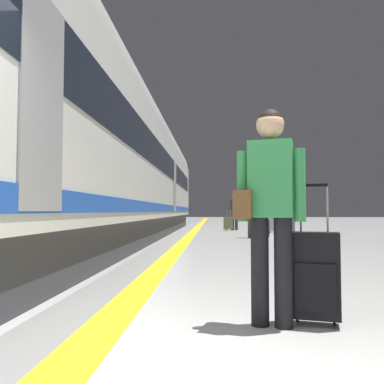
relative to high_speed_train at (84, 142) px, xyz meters
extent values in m
cube|color=yellow|center=(2.16, 2.70, -2.50)|extent=(0.36, 80.00, 0.01)
cube|color=slate|center=(1.80, 2.70, -2.50)|extent=(0.67, 80.00, 0.01)
cube|color=#38383D|center=(0.00, -0.49, -2.16)|extent=(2.67, 32.38, 0.70)
cube|color=silver|center=(0.00, -0.49, -0.36)|extent=(2.90, 33.73, 2.90)
cylinder|color=silver|center=(0.00, -0.49, 1.04)|extent=(2.84, 33.06, 2.84)
cube|color=black|center=(0.00, -0.49, -0.01)|extent=(2.93, 31.71, 0.80)
cube|color=#1E4CB2|center=(0.00, -0.49, -1.51)|extent=(2.94, 33.06, 0.24)
cone|color=silver|center=(0.00, 17.68, -0.61)|extent=(2.75, 2.60, 2.75)
cube|color=gray|center=(1.46, -5.55, -0.61)|extent=(0.02, 0.90, 2.00)
cube|color=gray|center=(1.46, 7.10, -0.61)|extent=(0.02, 0.90, 2.00)
cylinder|color=black|center=(3.55, -5.91, -2.08)|extent=(0.14, 0.14, 0.85)
cylinder|color=black|center=(3.37, -5.86, -2.08)|extent=(0.14, 0.14, 0.85)
cube|color=#338C4C|center=(3.46, -5.88, -1.35)|extent=(0.38, 0.28, 0.61)
cylinder|color=#338C4C|center=(3.68, -5.95, -1.40)|extent=(0.09, 0.09, 0.57)
cylinder|color=#338C4C|center=(3.24, -5.84, -1.40)|extent=(0.09, 0.09, 0.57)
sphere|color=tan|center=(3.46, -5.88, -0.92)|extent=(0.22, 0.22, 0.22)
sphere|color=black|center=(3.46, -5.88, -0.89)|extent=(0.20, 0.20, 0.20)
cube|color=brown|center=(3.26, -5.86, -1.55)|extent=(0.21, 0.31, 0.22)
cube|color=black|center=(3.81, -5.83, -2.11)|extent=(0.42, 0.31, 0.67)
cube|color=black|center=(3.78, -5.94, -2.19)|extent=(0.31, 0.09, 0.37)
cylinder|color=black|center=(3.97, -5.80, -2.48)|extent=(0.03, 0.06, 0.06)
cylinder|color=black|center=(3.69, -5.73, -2.48)|extent=(0.03, 0.06, 0.06)
cylinder|color=gray|center=(3.93, -5.80, -1.58)|extent=(0.02, 0.02, 0.38)
cylinder|color=gray|center=(3.72, -5.75, -1.58)|extent=(0.02, 0.02, 0.38)
cube|color=black|center=(3.83, -5.77, -1.39)|extent=(0.22, 0.08, 0.02)
cylinder|color=#383842|center=(4.26, 4.59, -2.08)|extent=(0.14, 0.14, 0.85)
cylinder|color=#383842|center=(4.43, 4.55, -2.08)|extent=(0.14, 0.14, 0.85)
cube|color=blue|center=(4.35, 4.57, -1.35)|extent=(0.38, 0.27, 0.61)
cylinder|color=blue|center=(4.13, 4.63, -1.40)|extent=(0.09, 0.09, 0.57)
cylinder|color=blue|center=(4.56, 4.53, -1.40)|extent=(0.09, 0.09, 0.57)
sphere|color=beige|center=(4.35, 4.57, -0.92)|extent=(0.22, 0.22, 0.22)
sphere|color=black|center=(4.35, 4.57, -0.89)|extent=(0.20, 0.20, 0.20)
cube|color=#19234C|center=(4.67, 4.23, -2.17)|extent=(0.39, 0.23, 0.55)
cube|color=#19234C|center=(4.67, 4.35, -2.24)|extent=(0.31, 0.02, 0.30)
cylinder|color=black|center=(4.52, 4.17, -2.48)|extent=(0.02, 0.06, 0.06)
cylinder|color=black|center=(4.81, 4.16, -2.48)|extent=(0.02, 0.06, 0.06)
cylinder|color=gray|center=(4.56, 4.18, -1.70)|extent=(0.02, 0.02, 0.38)
cylinder|color=gray|center=(4.77, 4.18, -1.70)|extent=(0.02, 0.02, 0.38)
cube|color=black|center=(4.66, 4.18, -1.51)|extent=(0.22, 0.03, 0.02)
cylinder|color=#383842|center=(5.07, 8.00, -2.09)|extent=(0.14, 0.14, 0.83)
cylinder|color=#383842|center=(5.24, 8.03, -2.09)|extent=(0.14, 0.14, 0.83)
cube|color=blue|center=(5.16, 8.02, -1.38)|extent=(0.37, 0.25, 0.59)
cylinder|color=blue|center=(4.94, 7.99, -1.43)|extent=(0.09, 0.09, 0.55)
cylinder|color=blue|center=(5.37, 8.06, -1.43)|extent=(0.09, 0.09, 0.55)
sphere|color=#A37556|center=(5.16, 8.02, -0.95)|extent=(0.22, 0.22, 0.22)
sphere|color=black|center=(5.16, 8.02, -0.93)|extent=(0.20, 0.20, 0.20)
cube|color=brown|center=(5.18, 7.87, -1.36)|extent=(0.28, 0.18, 0.40)
cube|color=#9E9EA3|center=(5.48, 7.76, -2.15)|extent=(0.43, 0.32, 0.60)
cube|color=#9E9EA3|center=(5.44, 7.88, -2.22)|extent=(0.30, 0.11, 0.33)
cylinder|color=black|center=(5.36, 7.66, -2.48)|extent=(0.04, 0.06, 0.06)
cylinder|color=black|center=(5.63, 7.74, -2.48)|extent=(0.04, 0.06, 0.06)
cylinder|color=gray|center=(5.39, 7.68, -1.66)|extent=(0.02, 0.02, 0.38)
cylinder|color=gray|center=(5.59, 7.74, -1.66)|extent=(0.02, 0.02, 0.38)
cube|color=black|center=(5.49, 7.71, -1.47)|extent=(0.22, 0.09, 0.02)
cylinder|color=#383842|center=(3.95, 10.07, -2.07)|extent=(0.15, 0.15, 0.87)
cylinder|color=#383842|center=(4.13, 10.13, -2.07)|extent=(0.15, 0.15, 0.87)
cube|color=#4C4C51|center=(4.04, 10.10, -1.32)|extent=(0.40, 0.30, 0.62)
cylinder|color=#4C4C51|center=(3.82, 10.04, -1.37)|extent=(0.09, 0.09, 0.58)
cylinder|color=#4C4C51|center=(4.26, 10.18, -1.37)|extent=(0.09, 0.09, 0.58)
sphere|color=beige|center=(4.04, 10.10, -0.87)|extent=(0.23, 0.23, 0.23)
sphere|color=black|center=(4.04, 10.10, -0.85)|extent=(0.21, 0.21, 0.21)
cube|color=#596038|center=(3.72, 9.77, -2.17)|extent=(0.44, 0.38, 0.56)
cube|color=#596038|center=(3.66, 9.87, -2.24)|extent=(0.28, 0.17, 0.31)
cylinder|color=black|center=(3.63, 9.64, -2.48)|extent=(0.05, 0.06, 0.06)
cylinder|color=black|center=(3.88, 9.79, -2.48)|extent=(0.05, 0.06, 0.06)
cylinder|color=gray|center=(3.66, 9.67, -1.70)|extent=(0.02, 0.02, 0.38)
cylinder|color=gray|center=(3.84, 9.78, -1.70)|extent=(0.02, 0.02, 0.38)
cube|color=black|center=(3.75, 9.73, -1.51)|extent=(0.20, 0.13, 0.02)
cylinder|color=#4C4C51|center=(5.61, 4.89, -2.08)|extent=(0.44, 0.44, 0.85)
cylinder|color=#262628|center=(5.61, 4.89, -1.63)|extent=(0.46, 0.46, 0.06)
camera|label=1|loc=(3.00, -9.07, -1.61)|focal=37.36mm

